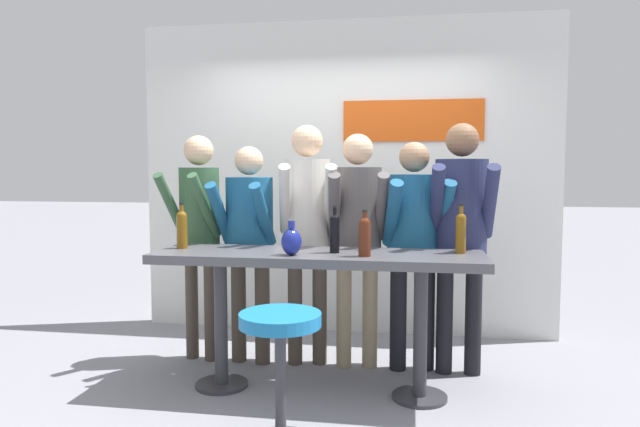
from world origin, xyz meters
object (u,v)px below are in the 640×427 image
object	(u,v)px
wine_bottle_1	(182,227)
person_far_left	(199,219)
wine_bottle_3	(461,231)
person_center_right	(414,231)
bar_stool	(280,358)
wine_bottle_2	(365,235)
tasting_table	(318,275)
person_center	(357,223)
wine_bottle_0	(335,231)
person_center_left	(307,216)
person_right	(461,220)
decorative_vase	(291,241)
person_left	(249,230)

from	to	relation	value
wine_bottle_1	person_far_left	bearing A→B (deg)	97.06
wine_bottle_1	wine_bottle_3	size ratio (longest dim) A/B	0.98
person_far_left	person_center_right	distance (m)	1.64
bar_stool	wine_bottle_1	bearing A→B (deg)	136.53
wine_bottle_2	wine_bottle_3	distance (m)	0.65
wine_bottle_3	bar_stool	bearing A→B (deg)	-137.15
person_far_left	wine_bottle_3	distance (m)	1.98
bar_stool	tasting_table	bearing A→B (deg)	85.34
tasting_table	person_center	distance (m)	0.64
person_far_left	wine_bottle_0	xyz separation A→B (m)	(1.13, -0.51, -0.02)
person_center_left	wine_bottle_0	bearing A→B (deg)	-73.85
bar_stool	person_right	world-z (taller)	person_right
wine_bottle_3	wine_bottle_2	bearing A→B (deg)	-159.20
tasting_table	person_center_right	xyz separation A→B (m)	(0.62, 0.54, 0.25)
person_far_left	decorative_vase	world-z (taller)	person_far_left
person_far_left	decorative_vase	distance (m)	1.09
person_center_left	wine_bottle_2	xyz separation A→B (m)	(0.49, -0.66, -0.06)
tasting_table	person_center_right	distance (m)	0.86
bar_stool	person_left	size ratio (longest dim) A/B	0.45
person_left	wine_bottle_1	distance (m)	0.58
bar_stool	person_center_right	xyz separation A→B (m)	(0.69, 1.35, 0.54)
wine_bottle_0	person_left	bearing A→B (deg)	145.15
wine_bottle_2	decorative_vase	distance (m)	0.47
person_center_left	decorative_vase	size ratio (longest dim) A/B	8.28
person_center_right	decorative_vase	world-z (taller)	person_center_right
person_left	person_center	distance (m)	0.83
tasting_table	wine_bottle_2	xyz separation A→B (m)	(0.32, -0.12, 0.29)
tasting_table	person_left	size ratio (longest dim) A/B	1.30
bar_stool	person_left	bearing A→B (deg)	112.73
bar_stool	person_far_left	distance (m)	1.73
tasting_table	wine_bottle_0	world-z (taller)	wine_bottle_0
tasting_table	decorative_vase	xyz separation A→B (m)	(-0.15, -0.15, 0.24)
tasting_table	person_center	size ratio (longest dim) A/B	1.24
decorative_vase	wine_bottle_2	bearing A→B (deg)	3.23
person_left	wine_bottle_1	xyz separation A→B (m)	(-0.34, -0.46, 0.06)
person_center_left	wine_bottle_3	xyz separation A→B (m)	(1.09, -0.43, -0.05)
tasting_table	bar_stool	world-z (taller)	tasting_table
decorative_vase	person_center_right	bearing A→B (deg)	41.76
wine_bottle_2	bar_stool	bearing A→B (deg)	-119.14
bar_stool	decorative_vase	size ratio (longest dim) A/B	3.37
tasting_table	wine_bottle_0	xyz separation A→B (m)	(0.11, -0.00, 0.29)
bar_stool	wine_bottle_3	world-z (taller)	wine_bottle_3
wine_bottle_2	person_center_right	bearing A→B (deg)	65.20
wine_bottle_1	wine_bottle_0	bearing A→B (deg)	-2.26
wine_bottle_2	wine_bottle_3	xyz separation A→B (m)	(0.61, 0.23, 0.01)
person_right	decorative_vase	xyz separation A→B (m)	(-1.10, -0.65, -0.10)
person_left	wine_bottle_2	bearing A→B (deg)	-27.13
wine_bottle_0	wine_bottle_3	xyz separation A→B (m)	(0.81, 0.11, 0.01)
wine_bottle_1	wine_bottle_2	size ratio (longest dim) A/B	1.08
person_far_left	person_center_left	bearing A→B (deg)	12.65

